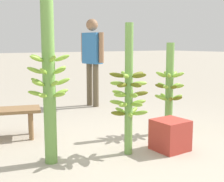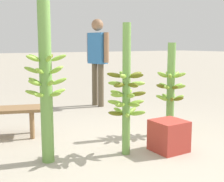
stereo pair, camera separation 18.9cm
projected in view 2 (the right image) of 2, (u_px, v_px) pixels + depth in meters
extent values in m
plane|color=#A89E8C|center=(134.00, 157.00, 3.48)|extent=(80.00, 80.00, 0.00)
cylinder|color=#6B9E47|center=(46.00, 84.00, 3.22)|extent=(0.13, 0.13, 1.68)
ellipsoid|color=#84B238|center=(35.00, 58.00, 3.24)|extent=(0.12, 0.17, 0.10)
ellipsoid|color=#84B238|center=(33.00, 58.00, 3.09)|extent=(0.17, 0.08, 0.10)
ellipsoid|color=#84B238|center=(49.00, 59.00, 3.06)|extent=(0.06, 0.17, 0.10)
ellipsoid|color=#84B238|center=(59.00, 58.00, 3.20)|extent=(0.17, 0.11, 0.10)
ellipsoid|color=#5D6216|center=(50.00, 57.00, 3.32)|extent=(0.14, 0.16, 0.10)
ellipsoid|color=#84B238|center=(40.00, 71.00, 3.07)|extent=(0.15, 0.15, 0.10)
ellipsoid|color=#84B238|center=(56.00, 71.00, 3.13)|extent=(0.12, 0.17, 0.10)
ellipsoid|color=#84B238|center=(57.00, 69.00, 3.29)|extent=(0.17, 0.07, 0.10)
ellipsoid|color=#84B238|center=(43.00, 69.00, 3.32)|extent=(0.07, 0.17, 0.10)
ellipsoid|color=#84B238|center=(32.00, 70.00, 3.19)|extent=(0.17, 0.11, 0.10)
ellipsoid|color=#84B238|center=(49.00, 80.00, 3.35)|extent=(0.13, 0.16, 0.10)
ellipsoid|color=#84B238|center=(35.00, 81.00, 3.27)|extent=(0.13, 0.16, 0.10)
ellipsoid|color=#84B238|center=(35.00, 83.00, 3.11)|extent=(0.17, 0.09, 0.10)
ellipsoid|color=#84B238|center=(51.00, 83.00, 3.10)|extent=(0.04, 0.17, 0.10)
ellipsoid|color=#84B238|center=(59.00, 81.00, 3.25)|extent=(0.17, 0.09, 0.10)
ellipsoid|color=#84B238|center=(39.00, 95.00, 3.10)|extent=(0.16, 0.14, 0.08)
ellipsoid|color=#84B238|center=(55.00, 94.00, 3.15)|extent=(0.10, 0.17, 0.08)
ellipsoid|color=#84B238|center=(59.00, 92.00, 3.31)|extent=(0.17, 0.05, 0.08)
ellipsoid|color=#5D6216|center=(45.00, 91.00, 3.37)|extent=(0.09, 0.17, 0.08)
ellipsoid|color=#84B238|center=(33.00, 93.00, 3.24)|extent=(0.17, 0.13, 0.08)
cylinder|color=#6B9E47|center=(126.00, 90.00, 3.47)|extent=(0.09, 0.09, 1.48)
ellipsoid|color=#84B238|center=(123.00, 74.00, 3.56)|extent=(0.09, 0.19, 0.08)
ellipsoid|color=#5D6216|center=(115.00, 75.00, 3.44)|extent=(0.18, 0.14, 0.08)
ellipsoid|color=#84B238|center=(123.00, 76.00, 3.32)|extent=(0.17, 0.16, 0.08)
ellipsoid|color=#5D6216|center=(136.00, 76.00, 3.37)|extent=(0.11, 0.19, 0.08)
ellipsoid|color=#5D6216|center=(135.00, 74.00, 3.52)|extent=(0.19, 0.06, 0.08)
ellipsoid|color=#5D6216|center=(119.00, 85.00, 3.36)|extent=(0.19, 0.10, 0.05)
ellipsoid|color=#5D6216|center=(133.00, 85.00, 3.35)|extent=(0.05, 0.18, 0.05)
ellipsoid|color=#84B238|center=(138.00, 84.00, 3.49)|extent=(0.19, 0.10, 0.05)
ellipsoid|color=#84B238|center=(127.00, 83.00, 3.59)|extent=(0.15, 0.17, 0.05)
ellipsoid|color=#84B238|center=(115.00, 83.00, 3.50)|extent=(0.15, 0.17, 0.05)
ellipsoid|color=#84B238|center=(117.00, 93.00, 3.55)|extent=(0.12, 0.19, 0.07)
ellipsoid|color=#84B238|center=(117.00, 95.00, 3.40)|extent=(0.19, 0.07, 0.07)
ellipsoid|color=#84B238|center=(131.00, 96.00, 3.35)|extent=(0.09, 0.19, 0.07)
ellipsoid|color=#5D6216|center=(138.00, 94.00, 3.48)|extent=(0.18, 0.14, 0.07)
ellipsoid|color=#84B238|center=(129.00, 92.00, 3.60)|extent=(0.17, 0.16, 0.07)
ellipsoid|color=#84B238|center=(125.00, 101.00, 3.62)|extent=(0.13, 0.18, 0.07)
ellipsoid|color=#84B238|center=(115.00, 102.00, 3.52)|extent=(0.16, 0.17, 0.07)
ellipsoid|color=#84B238|center=(120.00, 105.00, 3.38)|extent=(0.19, 0.12, 0.07)
ellipsoid|color=#84B238|center=(134.00, 105.00, 3.39)|extent=(0.07, 0.19, 0.07)
ellipsoid|color=#84B238|center=(137.00, 102.00, 3.53)|extent=(0.19, 0.09, 0.07)
ellipsoid|color=#84B238|center=(132.00, 111.00, 3.61)|extent=(0.19, 0.12, 0.08)
ellipsoid|color=#84B238|center=(119.00, 111.00, 3.60)|extent=(0.07, 0.19, 0.08)
ellipsoid|color=#5D6216|center=(116.00, 113.00, 3.46)|extent=(0.19, 0.08, 0.08)
ellipsoid|color=#84B238|center=(127.00, 115.00, 3.38)|extent=(0.13, 0.19, 0.08)
ellipsoid|color=#84B238|center=(137.00, 113.00, 3.47)|extent=(0.16, 0.17, 0.08)
cylinder|color=#6B9E47|center=(171.00, 89.00, 4.28)|extent=(0.11, 0.11, 1.27)
ellipsoid|color=#84B238|center=(180.00, 75.00, 4.24)|extent=(0.16, 0.14, 0.10)
ellipsoid|color=#84B238|center=(176.00, 74.00, 4.34)|extent=(0.17, 0.09, 0.10)
ellipsoid|color=#84B238|center=(168.00, 74.00, 4.37)|extent=(0.11, 0.17, 0.10)
ellipsoid|color=#84B238|center=(162.00, 74.00, 4.31)|extent=(0.12, 0.17, 0.10)
ellipsoid|color=#84B238|center=(163.00, 75.00, 4.20)|extent=(0.17, 0.08, 0.10)
ellipsoid|color=#84B238|center=(170.00, 76.00, 4.13)|extent=(0.16, 0.15, 0.10)
ellipsoid|color=#84B238|center=(178.00, 76.00, 4.15)|extent=(0.06, 0.17, 0.10)
ellipsoid|color=#84B238|center=(164.00, 85.00, 4.36)|extent=(0.08, 0.17, 0.09)
ellipsoid|color=#5D6216|center=(162.00, 86.00, 4.27)|extent=(0.17, 0.12, 0.09)
ellipsoid|color=#84B238|center=(167.00, 87.00, 4.17)|extent=(0.17, 0.11, 0.09)
ellipsoid|color=#5D6216|center=(175.00, 87.00, 4.15)|extent=(0.09, 0.17, 0.09)
ellipsoid|color=#84B238|center=(180.00, 87.00, 4.22)|extent=(0.14, 0.16, 0.09)
ellipsoid|color=#84B238|center=(178.00, 86.00, 4.33)|extent=(0.17, 0.06, 0.09)
ellipsoid|color=#84B238|center=(171.00, 85.00, 4.39)|extent=(0.15, 0.16, 0.09)
ellipsoid|color=#84B238|center=(179.00, 98.00, 4.32)|extent=(0.17, 0.10, 0.09)
ellipsoid|color=#84B238|center=(173.00, 97.00, 4.41)|extent=(0.17, 0.13, 0.09)
ellipsoid|color=#84B238|center=(165.00, 96.00, 4.41)|extent=(0.07, 0.17, 0.09)
ellipsoid|color=#84B238|center=(161.00, 97.00, 4.33)|extent=(0.15, 0.15, 0.09)
ellipsoid|color=#84B238|center=(164.00, 99.00, 4.22)|extent=(0.17, 0.06, 0.09)
ellipsoid|color=#5D6216|center=(172.00, 99.00, 4.17)|extent=(0.13, 0.16, 0.09)
ellipsoid|color=#5D6216|center=(179.00, 99.00, 4.22)|extent=(0.10, 0.17, 0.09)
cylinder|color=brown|center=(95.00, 84.00, 6.35)|extent=(0.14, 0.14, 0.86)
cylinder|color=brown|center=(101.00, 85.00, 6.22)|extent=(0.14, 0.14, 0.86)
cube|color=#3372B2|center=(98.00, 48.00, 6.18)|extent=(0.26, 0.44, 0.61)
cylinder|color=#936B4C|center=(89.00, 47.00, 6.36)|extent=(0.12, 0.12, 0.58)
cylinder|color=#936B4C|center=(106.00, 48.00, 5.99)|extent=(0.12, 0.12, 0.58)
sphere|color=#936B4C|center=(97.00, 25.00, 6.11)|extent=(0.23, 0.23, 0.23)
cylinder|color=olive|center=(32.00, 120.00, 4.40)|extent=(0.06, 0.06, 0.36)
cylinder|color=olive|center=(32.00, 125.00, 4.12)|extent=(0.06, 0.06, 0.36)
cube|color=#B2382D|center=(169.00, 136.00, 3.65)|extent=(0.37, 0.37, 0.37)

